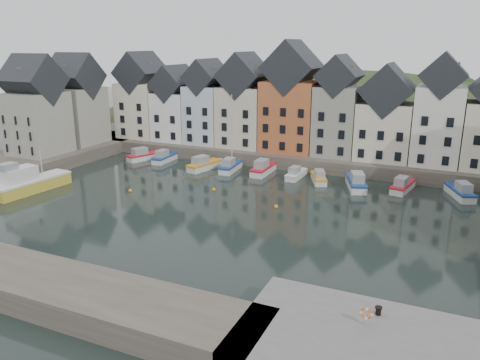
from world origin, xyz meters
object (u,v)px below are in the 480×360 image
Objects in this scene: large_vessel at (28,183)px; mooring_bollard at (378,310)px; boat_a at (144,156)px; life_ring_post at (367,314)px; boat_d at (230,166)px.

large_vessel is 19.60× the size of mooring_bollard.
large_vessel is at bearing -76.86° from boat_a.
life_ring_post is at bearing -107.83° from mooring_bollard.
boat_a is 0.55× the size of boat_d.
boat_a is 56.73m from mooring_bollard.
boat_d is 45.72m from life_ring_post.
life_ring_post is (46.76, -16.06, 1.55)m from large_vessel.
large_vessel is 49.46m from life_ring_post.
large_vessel reaches higher than life_ring_post.
boat_d is 44.72m from mooring_bollard.
large_vessel reaches higher than boat_a.
large_vessel reaches higher than mooring_bollard.
boat_d is 28.74m from large_vessel.
life_ring_post reaches higher than boat_a.
boat_a is 21.55m from large_vessel.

